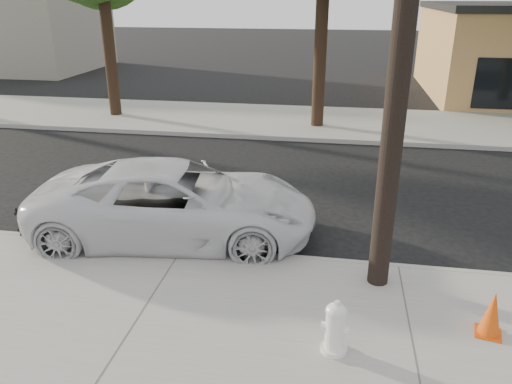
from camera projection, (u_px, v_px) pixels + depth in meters
ground at (211, 210)px, 11.51m from camera, size 120.00×120.00×0.00m
near_sidewalk at (140, 320)px, 7.55m from camera, size 90.00×4.40×0.15m
far_sidewalk at (266, 120)px, 19.26m from camera, size 90.00×5.00×0.15m
curb_near at (183, 251)px, 9.56m from camera, size 90.00×0.12×0.16m
police_cruiser at (176, 202)px, 9.98m from camera, size 5.87×3.22×1.56m
fire_hydrant at (335, 329)px, 6.66m from camera, size 0.40×0.36×0.74m
traffic_cone at (492, 314)px, 7.01m from camera, size 0.42×0.42×0.69m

